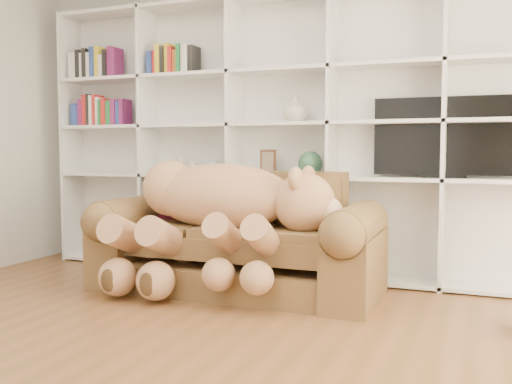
% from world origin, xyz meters
% --- Properties ---
extents(floor, '(5.00, 5.00, 0.00)m').
position_xyz_m(floor, '(0.00, 0.00, 0.00)').
color(floor, brown).
rests_on(floor, ground).
extents(wall_back, '(5.00, 0.02, 2.70)m').
position_xyz_m(wall_back, '(0.00, 2.50, 1.35)').
color(wall_back, silver).
rests_on(wall_back, floor).
extents(bookshelf, '(4.43, 0.35, 2.40)m').
position_xyz_m(bookshelf, '(-0.24, 2.36, 1.31)').
color(bookshelf, white).
rests_on(bookshelf, floor).
extents(sofa, '(2.16, 0.93, 0.91)m').
position_xyz_m(sofa, '(-0.14, 1.68, 0.34)').
color(sofa, brown).
rests_on(sofa, floor).
extents(teddy_bear, '(1.68, 0.90, 0.98)m').
position_xyz_m(teddy_bear, '(-0.22, 1.50, 0.64)').
color(teddy_bear, tan).
rests_on(teddy_bear, sofa).
extents(throw_pillow, '(0.37, 0.23, 0.37)m').
position_xyz_m(throw_pillow, '(-0.71, 1.84, 0.64)').
color(throw_pillow, '#520E1E').
rests_on(throw_pillow, sofa).
extents(tv, '(1.06, 0.18, 0.62)m').
position_xyz_m(tv, '(1.31, 2.35, 1.17)').
color(tv, black).
rests_on(tv, bookshelf).
extents(picture_frame, '(0.17, 0.08, 0.21)m').
position_xyz_m(picture_frame, '(-0.12, 2.30, 0.98)').
color(picture_frame, '#532F1C').
rests_on(picture_frame, bookshelf).
extents(green_vase, '(0.21, 0.21, 0.21)m').
position_xyz_m(green_vase, '(0.25, 2.30, 0.97)').
color(green_vase, '#315F42').
rests_on(green_vase, bookshelf).
extents(figurine_tall, '(0.09, 0.09, 0.14)m').
position_xyz_m(figurine_tall, '(-0.98, 2.30, 0.93)').
color(figurine_tall, beige).
rests_on(figurine_tall, bookshelf).
extents(figurine_short, '(0.08, 0.08, 0.11)m').
position_xyz_m(figurine_short, '(-0.85, 2.30, 0.92)').
color(figurine_short, beige).
rests_on(figurine_short, bookshelf).
extents(snow_globe, '(0.12, 0.12, 0.12)m').
position_xyz_m(snow_globe, '(-0.64, 2.30, 0.93)').
color(snow_globe, silver).
rests_on(snow_globe, bookshelf).
extents(shelf_vase, '(0.23, 0.23, 0.21)m').
position_xyz_m(shelf_vase, '(0.12, 2.30, 1.42)').
color(shelf_vase, beige).
rests_on(shelf_vase, bookshelf).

